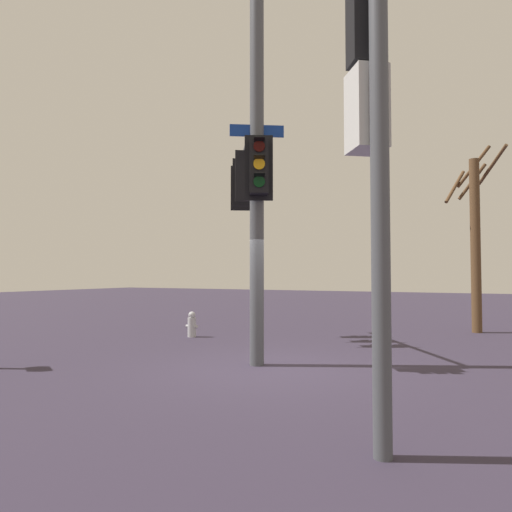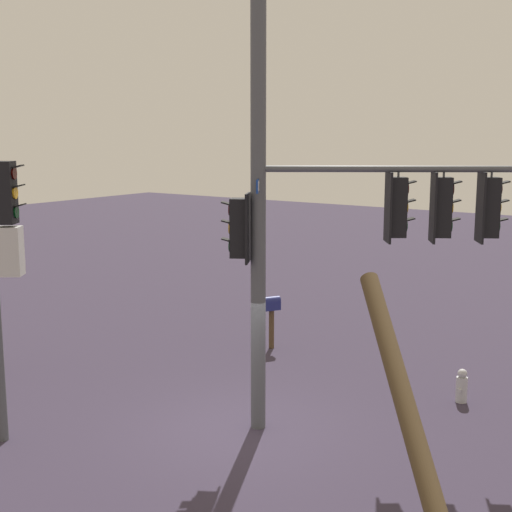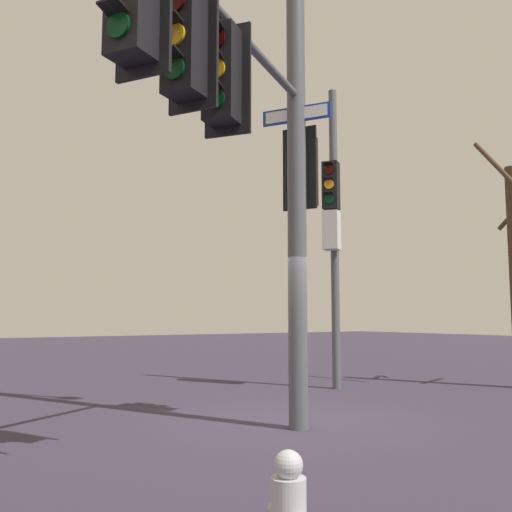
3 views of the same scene
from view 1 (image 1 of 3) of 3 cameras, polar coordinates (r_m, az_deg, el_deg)
ground_plane at (r=9.06m, az=1.52°, el=-13.76°), size 80.00×80.00×0.00m
main_signal_pole_assembly at (r=10.74m, az=-1.05°, el=14.05°), size 3.47×6.10×9.80m
secondary_pole_assembly at (r=5.29m, az=14.17°, el=19.82°), size 0.55×0.67×7.00m
fire_hydrant at (r=13.54m, az=-7.93°, el=-8.43°), size 0.38×0.24×0.73m
bare_tree_behind_pole at (r=15.97m, az=25.46°, el=2.21°), size 1.83×1.36×5.94m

